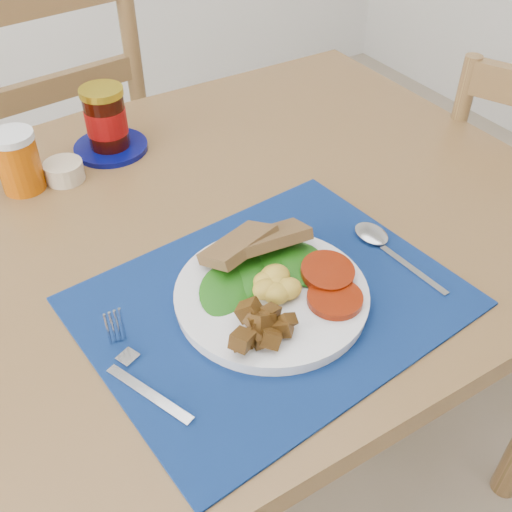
{
  "coord_description": "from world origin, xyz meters",
  "views": [
    {
      "loc": [
        -0.23,
        -0.49,
        1.33
      ],
      "look_at": [
        0.09,
        0.03,
        0.8
      ],
      "focal_mm": 42.0,
      "sensor_mm": 36.0,
      "label": 1
    }
  ],
  "objects_px": {
    "breakfast_plate": "(270,294)",
    "jam_on_saucer": "(107,124)",
    "chair_far": "(47,132)",
    "juice_glass": "(19,163)"
  },
  "relations": [
    {
      "from": "breakfast_plate",
      "to": "jam_on_saucer",
      "type": "relative_size",
      "value": 1.9
    },
    {
      "from": "juice_glass",
      "to": "jam_on_saucer",
      "type": "xyz_separation_m",
      "value": [
        0.17,
        0.04,
        0.0
      ]
    },
    {
      "from": "juice_glass",
      "to": "chair_far",
      "type": "bearing_deg",
      "value": 73.05
    },
    {
      "from": "breakfast_plate",
      "to": "juice_glass",
      "type": "bearing_deg",
      "value": 106.37
    },
    {
      "from": "chair_far",
      "to": "breakfast_plate",
      "type": "distance_m",
      "value": 0.92
    },
    {
      "from": "juice_glass",
      "to": "jam_on_saucer",
      "type": "relative_size",
      "value": 0.72
    },
    {
      "from": "chair_far",
      "to": "breakfast_plate",
      "type": "xyz_separation_m",
      "value": [
        0.07,
        -0.9,
        0.17
      ]
    },
    {
      "from": "chair_far",
      "to": "jam_on_saucer",
      "type": "xyz_separation_m",
      "value": [
        0.03,
        -0.4,
        0.2
      ]
    },
    {
      "from": "juice_glass",
      "to": "jam_on_saucer",
      "type": "height_order",
      "value": "jam_on_saucer"
    },
    {
      "from": "breakfast_plate",
      "to": "jam_on_saucer",
      "type": "height_order",
      "value": "jam_on_saucer"
    }
  ]
}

